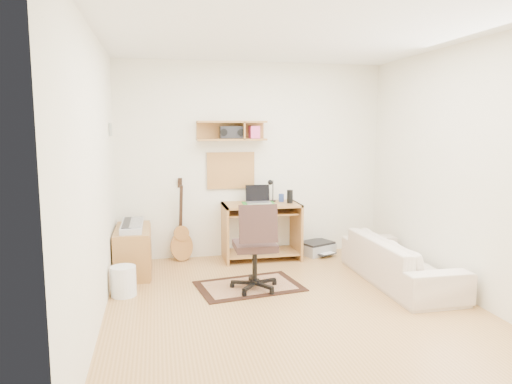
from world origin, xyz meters
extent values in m
cube|color=tan|center=(0.00, 0.00, -0.01)|extent=(3.60, 4.00, 0.01)
cube|color=white|center=(0.00, 0.00, 2.60)|extent=(3.60, 4.00, 0.01)
cube|color=white|center=(0.00, 2.00, 1.30)|extent=(3.60, 0.01, 2.60)
cube|color=white|center=(-1.80, 0.00, 1.30)|extent=(0.01, 4.00, 2.60)
cube|color=white|center=(1.80, 0.00, 1.30)|extent=(0.01, 4.00, 2.60)
cube|color=#A9743B|center=(-0.30, 1.88, 1.70)|extent=(0.90, 0.25, 0.26)
cube|color=#AF7957|center=(-0.30, 1.98, 1.17)|extent=(0.64, 0.03, 0.49)
cube|color=#4C8CBF|center=(-1.79, 1.50, 1.72)|extent=(0.02, 0.20, 0.15)
cylinder|color=black|center=(0.44, 1.68, 0.84)|extent=(0.08, 0.08, 0.18)
cylinder|color=#2D4589|center=(0.36, 1.83, 0.80)|extent=(0.07, 0.07, 0.10)
cube|color=black|center=(-0.30, 1.87, 1.68)|extent=(0.30, 0.14, 0.16)
cube|color=tan|center=(-0.31, 0.66, 0.01)|extent=(1.21, 0.91, 0.01)
cube|color=#A9743B|center=(-1.58, 1.45, 0.28)|extent=(0.40, 0.90, 0.55)
cube|color=#B2B5BA|center=(-1.58, 1.45, 0.58)|extent=(0.24, 0.78, 0.07)
cylinder|color=white|center=(-1.65, 0.66, 0.16)|extent=(0.35, 0.35, 0.31)
cube|color=#A5A8AA|center=(0.87, 1.81, 0.09)|extent=(0.54, 0.49, 0.17)
imported|color=beige|center=(1.38, 0.45, 0.34)|extent=(0.51, 1.75, 0.68)
camera|label=1|loc=(-1.27, -4.30, 1.76)|focal=33.34mm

